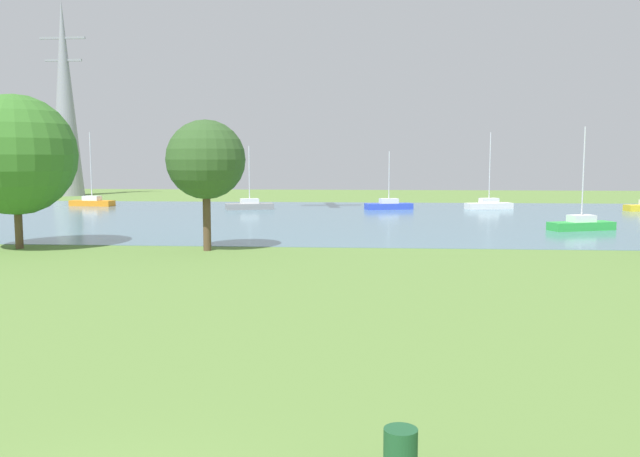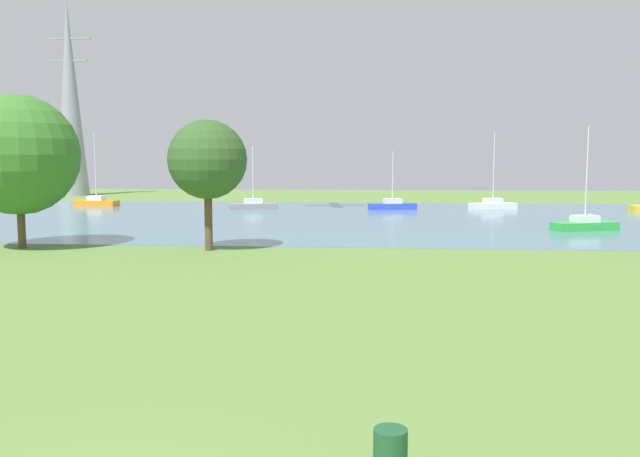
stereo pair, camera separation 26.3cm
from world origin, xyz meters
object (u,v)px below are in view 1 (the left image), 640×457
Objects in this scene: litter_bin at (400,452)px; sailboat_white at (489,204)px; sailboat_gray at (250,205)px; sailboat_green at (581,224)px; tree_east_near at (15,155)px; sailboat_blue at (389,205)px; tree_west_far at (206,160)px; sailboat_orange at (92,202)px; electricity_pylon at (65,98)px.

litter_bin is 0.10× the size of sailboat_white.
sailboat_gray is at bearing -173.73° from sailboat_white.
tree_east_near is (-35.43, -12.40, 4.90)m from sailboat_green.
sailboat_blue is (-13.31, 18.90, -0.02)m from sailboat_green.
sailboat_blue is 38.64m from tree_east_near.
tree_east_near is (-22.11, -31.30, 4.92)m from sailboat_blue.
tree_west_far is at bearing 110.32° from litter_bin.
sailboat_green is (45.55, -21.27, -0.01)m from sailboat_orange.
litter_bin is 0.12× the size of sailboat_gray.
tree_east_near reaches higher than litter_bin.
tree_east_near is (-32.44, -32.77, 4.90)m from sailboat_white.
sailboat_green is 0.27× the size of electricity_pylon.
sailboat_orange is 40.02m from tree_west_far.
sailboat_gray is at bearing 95.81° from tree_west_far.
sailboat_gray is 1.09× the size of sailboat_blue.
sailboat_blue is 0.67× the size of tree_east_near.
sailboat_white is at bearing 45.29° from tree_east_near.
tree_east_near is (10.12, -33.67, 4.90)m from sailboat_orange.
litter_bin is 57.51m from sailboat_gray.
litter_bin is 57.34m from sailboat_blue.
litter_bin is 91.28m from electricity_pylon.
electricity_pylon is at bearing 141.95° from sailboat_gray.
tree_east_near reaches higher than sailboat_blue.
sailboat_orange is at bearing -59.03° from electricity_pylon.
tree_west_far is 63.53m from electricity_pylon.
tree_east_near is at bearing -73.27° from sailboat_orange.
electricity_pylon reaches higher than sailboat_green.
sailboat_blue reaches higher than litter_bin.
sailboat_gray is at bearing -11.25° from sailboat_orange.
electricity_pylon reaches higher than litter_bin.
sailboat_white is 24.63m from sailboat_gray.
sailboat_white is at bearing 6.27° from sailboat_gray.
litter_bin is at bearing -111.04° from sailboat_green.
sailboat_white is 46.37m from tree_east_near.
litter_bin is 0.09× the size of tree_east_near.
sailboat_green is 27.77m from tree_west_far.
tree_west_far is (11.01, -0.00, -0.28)m from tree_east_near.
litter_bin is 28.13m from tree_west_far.
sailboat_blue is 33.54m from tree_west_far.
tree_west_far is at bearing -84.19° from sailboat_gray.
sailboat_orange is (-30.77, 59.69, 0.08)m from litter_bin.
tree_west_far is 0.27× the size of electricity_pylon.
sailboat_gray is at bearing -175.05° from sailboat_blue.
sailboat_white is 20.59m from sailboat_green.
sailboat_blue is (1.47, 57.32, 0.05)m from litter_bin.
sailboat_orange is 32.32m from sailboat_blue.
electricity_pylon is at bearing 118.22° from litter_bin.
tree_east_near is at bearing -67.61° from electricity_pylon.
sailboat_orange is at bearing 106.73° from tree_east_near.
sailboat_green is 37.85m from tree_east_near.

